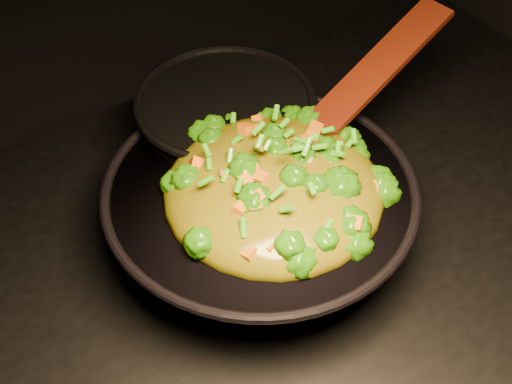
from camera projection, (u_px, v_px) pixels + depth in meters
wok at (260, 217)px, 0.93m from camera, size 0.47×0.47×0.11m
stir_fry at (274, 167)px, 0.85m from camera, size 0.30×0.30×0.09m
spatula at (357, 89)px, 0.94m from camera, size 0.32×0.10×0.13m
back_pot at (227, 134)px, 1.02m from camera, size 0.28×0.28×0.14m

